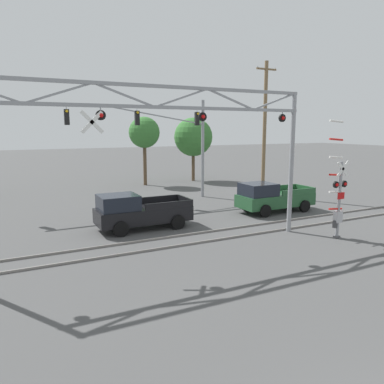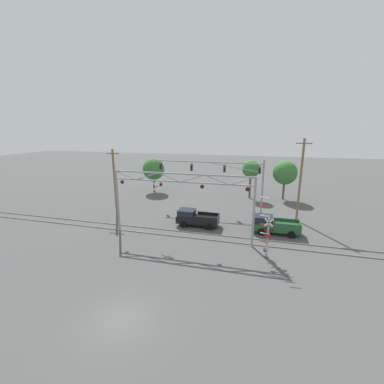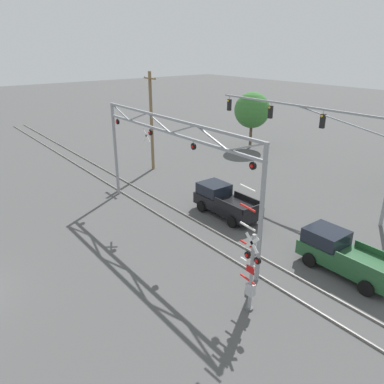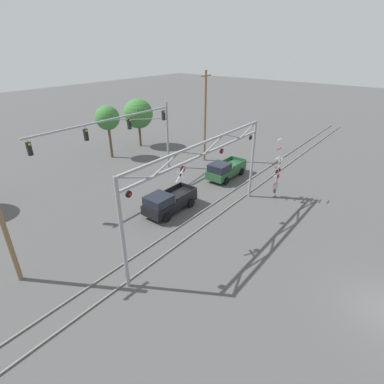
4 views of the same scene
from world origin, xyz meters
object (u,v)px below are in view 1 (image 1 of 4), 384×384
at_px(pickup_truck_following, 272,197).
at_px(background_tree_far_left_verge, 144,133).
at_px(pickup_truck_lead, 138,212).
at_px(background_tree_far_right_verge, 193,137).
at_px(crossing_gantry, 155,135).
at_px(utility_pole_right, 265,128).
at_px(crossing_signal_mast, 338,198).
at_px(traffic_signal_span, 147,128).

distance_m(pickup_truck_following, background_tree_far_left_verge, 15.48).
relative_size(pickup_truck_lead, background_tree_far_right_verge, 0.79).
height_order(crossing_gantry, utility_pole_right, utility_pole_right).
xyz_separation_m(crossing_signal_mast, background_tree_far_left_verge, (-2.41, 20.63, 2.92)).
xyz_separation_m(utility_pole_right, background_tree_far_left_verge, (-6.31, 9.71, -0.42)).
relative_size(traffic_signal_span, background_tree_far_right_verge, 2.40).
xyz_separation_m(traffic_signal_span, background_tree_far_right_verge, (7.99, 8.42, -0.94)).
relative_size(utility_pole_right, background_tree_far_left_verge, 1.62).
relative_size(traffic_signal_span, pickup_truck_following, 3.02).
distance_m(crossing_gantry, pickup_truck_following, 11.13).
relative_size(pickup_truck_lead, background_tree_far_left_verge, 0.79).
height_order(pickup_truck_following, background_tree_far_left_verge, background_tree_far_left_verge).
xyz_separation_m(crossing_signal_mast, pickup_truck_following, (0.85, 6.02, -1.01)).
xyz_separation_m(utility_pole_right, background_tree_far_right_verge, (-0.90, 10.31, -0.88)).
relative_size(traffic_signal_span, utility_pole_right, 1.48).
relative_size(crossing_signal_mast, traffic_signal_span, 0.37).
relative_size(crossing_gantry, traffic_signal_span, 0.98).
height_order(pickup_truck_lead, background_tree_far_left_verge, background_tree_far_left_verge).
relative_size(crossing_gantry, pickup_truck_lead, 2.98).
bearing_deg(crossing_signal_mast, pickup_truck_lead, 143.80).
relative_size(utility_pole_right, background_tree_far_right_verge, 1.62).
distance_m(crossing_signal_mast, pickup_truck_following, 6.16).
bearing_deg(background_tree_far_right_verge, background_tree_far_left_verge, -173.69).
bearing_deg(traffic_signal_span, background_tree_far_left_verge, 71.73).
relative_size(crossing_signal_mast, background_tree_far_left_verge, 0.90).
bearing_deg(utility_pole_right, background_tree_far_left_verge, 123.00).
relative_size(pickup_truck_following, background_tree_far_left_verge, 0.79).
distance_m(crossing_gantry, utility_pole_right, 15.44).
distance_m(crossing_signal_mast, traffic_signal_span, 14.16).
relative_size(crossing_gantry, pickup_truck_following, 2.95).
height_order(traffic_signal_span, utility_pole_right, utility_pole_right).
height_order(traffic_signal_span, pickup_truck_lead, traffic_signal_span).
distance_m(traffic_signal_span, background_tree_far_left_verge, 8.25).
height_order(crossing_gantry, pickup_truck_following, crossing_gantry).
bearing_deg(traffic_signal_span, pickup_truck_lead, -114.39).
height_order(pickup_truck_following, utility_pole_right, utility_pole_right).
bearing_deg(traffic_signal_span, crossing_gantry, -108.63).
bearing_deg(background_tree_far_right_verge, traffic_signal_span, -133.48).
bearing_deg(utility_pole_right, crossing_gantry, -144.41).
bearing_deg(crossing_gantry, background_tree_far_right_verge, 58.87).
xyz_separation_m(crossing_signal_mast, utility_pole_right, (3.89, 10.92, 3.33)).
bearing_deg(pickup_truck_following, crossing_signal_mast, -98.03).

